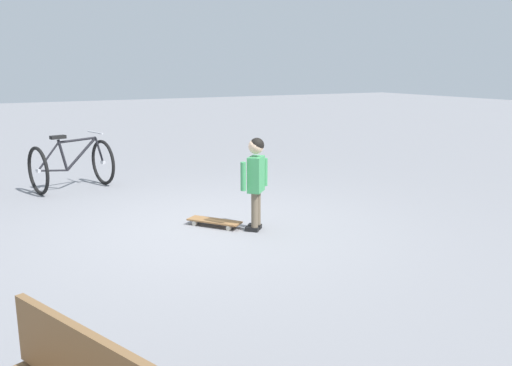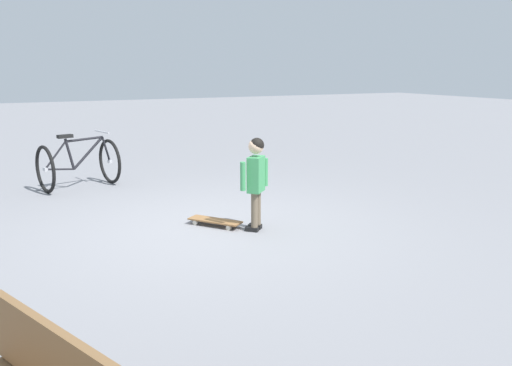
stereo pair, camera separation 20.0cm
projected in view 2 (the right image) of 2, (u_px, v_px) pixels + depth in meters
name	position (u px, v px, depth m)	size (l,w,h in m)	color
ground_plane	(205.00, 228.00, 6.15)	(50.00, 50.00, 0.00)	gray
child_person	(256.00, 174.00, 5.93)	(0.28, 0.39, 1.06)	brown
skateboard	(215.00, 221.00, 6.21)	(0.63, 0.54, 0.07)	olive
bicycle_near	(79.00, 164.00, 8.10)	(0.96, 1.21, 0.85)	black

